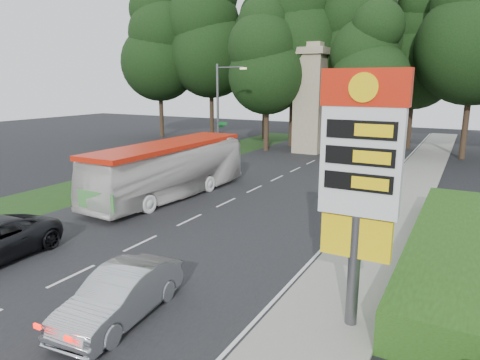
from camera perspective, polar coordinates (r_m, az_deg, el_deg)
The scene contains 20 objects.
ground at distance 15.84m, azimuth -22.92°, elevation -12.49°, with size 120.00×120.00×0.00m, color black.
road_surface at distance 24.55m, azimuth -0.69°, elevation -2.50°, with size 14.00×80.00×0.02m, color black.
sidewalk_right at distance 21.86m, azimuth 19.24°, elevation -5.05°, with size 3.00×80.00×0.12m, color gray.
grass_verge_left at distance 34.59m, azimuth -9.62°, elevation 1.84°, with size 5.00×50.00×0.02m, color #193814.
hedge at distance 17.68m, azimuth 26.84°, elevation -8.13°, with size 3.00×14.00×1.20m, color #234311.
gas_station_pylon at distance 11.10m, azimuth 15.75°, elevation 1.67°, with size 2.10×0.45×6.85m.
traffic_signal_mast at distance 33.23m, azimuth 18.52°, elevation 9.03°, with size 6.10×0.35×7.20m.
streetlight_signs at distance 35.90m, azimuth -2.68°, elevation 9.54°, with size 2.75×0.98×8.00m.
monument at distance 40.99m, azimuth 9.35°, elevation 10.72°, with size 3.00×3.00×10.05m.
tree_far_west at distance 53.66m, azimuth -10.79°, elevation 17.10°, with size 8.96×8.96×17.60m.
tree_west_mid at distance 51.89m, azimuth -3.93°, elevation 18.55°, with size 9.80×9.80×19.25m.
tree_west_near at distance 50.61m, azimuth 3.38°, elevation 16.81°, with size 8.40×8.40×16.50m.
tree_center_left at distance 45.17m, azimuth 7.21°, elevation 19.77°, with size 10.08×10.08×19.80m.
tree_center_right at distance 45.14m, azimuth 15.64°, elevation 18.14°, with size 9.24×9.24×18.15m.
tree_east_near at distance 46.10m, azimuth 22.42°, elevation 15.87°, with size 8.12×8.12×15.95m.
tree_east_mid at distance 41.94m, azimuth 29.09°, elevation 17.95°, with size 9.52×9.52×18.70m.
tree_monument_left at distance 41.61m, azimuth 3.65°, elevation 15.82°, with size 7.28×7.28×14.30m.
tree_monument_right at distance 39.03m, azimuth 17.14°, elevation 14.51°, with size 6.72×6.72×13.20m.
transit_bus at distance 24.90m, azimuth -9.40°, elevation 1.27°, with size 2.66×11.37×3.17m, color white.
sedan_silver at distance 12.81m, azimuth -15.64°, elevation -14.54°, with size 1.53×4.37×1.44m, color #B5B7BD.
Camera 1 is at (11.56, -8.66, 6.51)m, focal length 32.00 mm.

